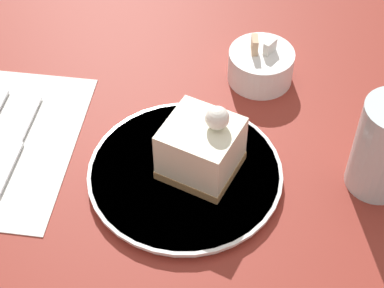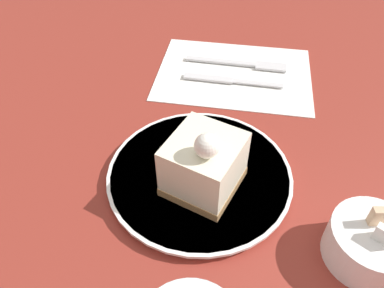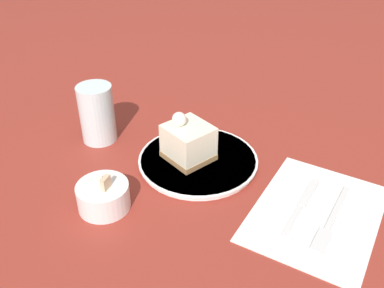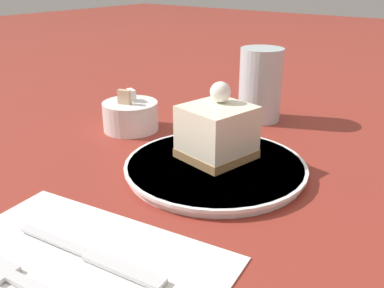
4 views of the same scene
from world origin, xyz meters
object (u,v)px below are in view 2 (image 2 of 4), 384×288
at_px(plate, 202,176).
at_px(fork, 245,64).
at_px(cake_slice, 204,164).
at_px(sugar_bowl, 370,243).
at_px(knife, 223,80).

distance_m(plate, fork, 0.26).
xyz_separation_m(cake_slice, sugar_bowl, (0.03, 0.18, -0.03)).
xyz_separation_m(plate, fork, (-0.26, -0.01, -0.00)).
relative_size(cake_slice, sugar_bowl, 1.10).
relative_size(fork, sugar_bowl, 2.01).
bearing_deg(fork, sugar_bowl, 24.50).
relative_size(plate, fork, 1.31).
distance_m(cake_slice, fork, 0.29).
xyz_separation_m(plate, sugar_bowl, (0.04, 0.19, 0.02)).
height_order(fork, sugar_bowl, sugar_bowl).
xyz_separation_m(plate, knife, (-0.21, -0.03, -0.00)).
bearing_deg(knife, plate, -0.13).
bearing_deg(sugar_bowl, plate, -103.25).
bearing_deg(plate, sugar_bowl, 76.75).
bearing_deg(cake_slice, fork, -166.78).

